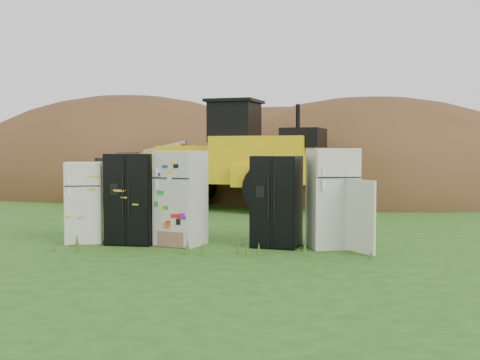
{
  "coord_description": "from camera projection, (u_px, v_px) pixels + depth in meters",
  "views": [
    {
      "loc": [
        1.82,
        -11.5,
        1.88
      ],
      "look_at": [
        0.38,
        2.0,
        1.17
      ],
      "focal_mm": 45.0,
      "sensor_mm": 36.0,
      "label": 1
    }
  ],
  "objects": [
    {
      "name": "ground",
      "position": [
        210.0,
        245.0,
        11.71
      ],
      "size": [
        120.0,
        120.0,
        0.0
      ],
      "primitive_type": "plane",
      "color": "#264F15",
      "rests_on": "ground"
    },
    {
      "name": "fridge_leftmost",
      "position": [
        84.0,
        203.0,
        11.95
      ],
      "size": [
        0.88,
        0.86,
        1.61
      ],
      "primitive_type": null,
      "rotation": [
        0.0,
        0.0,
        0.29
      ],
      "color": "silver",
      "rests_on": "ground"
    },
    {
      "name": "fridge_black_side",
      "position": [
        133.0,
        199.0,
        11.85
      ],
      "size": [
        0.97,
        0.79,
        1.78
      ],
      "primitive_type": null,
      "rotation": [
        0.0,
        0.0,
        -0.06
      ],
      "color": "black",
      "rests_on": "ground"
    },
    {
      "name": "fridge_sticker",
      "position": [
        181.0,
        198.0,
        11.71
      ],
      "size": [
        1.01,
        0.97,
        1.84
      ],
      "primitive_type": null,
      "rotation": [
        0.0,
        0.0,
        -0.31
      ],
      "color": "silver",
      "rests_on": "ground"
    },
    {
      "name": "fridge_black_right",
      "position": [
        277.0,
        201.0,
        11.49
      ],
      "size": [
        1.0,
        0.89,
        1.74
      ],
      "primitive_type": null,
      "rotation": [
        0.0,
        0.0,
        -0.21
      ],
      "color": "black",
      "rests_on": "ground"
    },
    {
      "name": "fridge_open_door",
      "position": [
        332.0,
        198.0,
        11.41
      ],
      "size": [
        1.02,
        0.97,
        1.88
      ],
      "primitive_type": null,
      "rotation": [
        0.0,
        0.0,
        0.24
      ],
      "color": "silver",
      "rests_on": "ground"
    },
    {
      "name": "wheel_loader",
      "position": [
        209.0,
        155.0,
        18.87
      ],
      "size": [
        7.42,
        4.22,
        3.38
      ],
      "primitive_type": null,
      "rotation": [
        0.0,
        0.0,
        -0.21
      ],
      "color": "yellow",
      "rests_on": "ground"
    },
    {
      "name": "dirt_mound_right",
      "position": [
        370.0,
        198.0,
        23.0
      ],
      "size": [
        14.51,
        10.64,
        7.69
      ],
      "primitive_type": "ellipsoid",
      "color": "#4A3117",
      "rests_on": "ground"
    },
    {
      "name": "dirt_mound_left",
      "position": [
        129.0,
        191.0,
        26.47
      ],
      "size": [
        15.53,
        11.65,
        8.41
      ],
      "primitive_type": "ellipsoid",
      "color": "#4A3117",
      "rests_on": "ground"
    },
    {
      "name": "dirt_mound_back",
      "position": [
        283.0,
        186.0,
        30.18
      ],
      "size": [
        20.2,
        13.47,
        7.91
      ],
      "primitive_type": "ellipsoid",
      "color": "#4A3117",
      "rests_on": "ground"
    }
  ]
}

